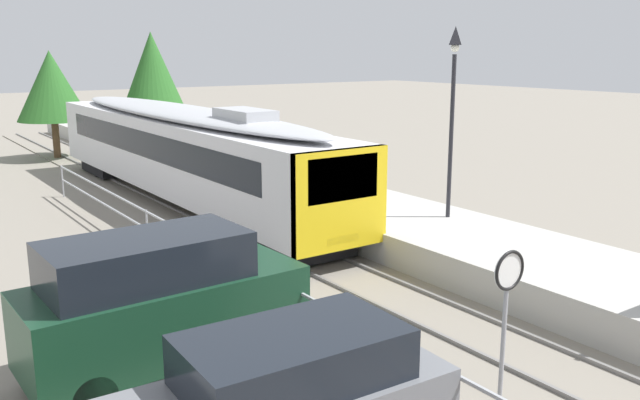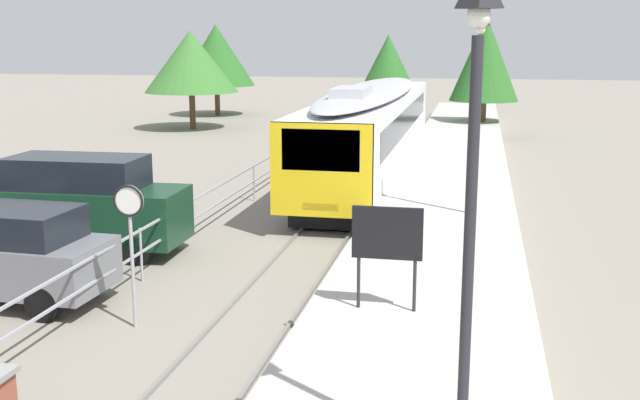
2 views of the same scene
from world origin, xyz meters
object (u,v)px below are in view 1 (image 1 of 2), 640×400
commuter_train (182,148)px  platform_lamp_mid_platform (453,87)px  speed_limit_sign (507,295)px  parked_van_dark_green (161,302)px

commuter_train → platform_lamp_mid_platform: bearing=-66.7°
commuter_train → platform_lamp_mid_platform: 10.57m
commuter_train → speed_limit_sign: size_ratio=7.07×
commuter_train → parked_van_dark_green: (-5.68, -12.03, -0.85)m
speed_limit_sign → commuter_train: bearing=82.4°
parked_van_dark_green → platform_lamp_mid_platform: bearing=14.9°
platform_lamp_mid_platform → parked_van_dark_green: platform_lamp_mid_platform is taller
commuter_train → parked_van_dark_green: commuter_train is taller
speed_limit_sign → parked_van_dark_green: 5.89m
commuter_train → speed_limit_sign: bearing=-97.6°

